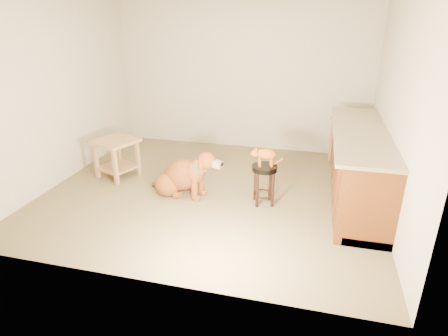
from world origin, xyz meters
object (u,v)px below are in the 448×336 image
(wood_stool, at_px, (346,138))
(golden_retriever, at_px, (183,176))
(side_table, at_px, (116,153))
(padded_stool, at_px, (264,177))
(tabby_kitten, at_px, (264,155))

(wood_stool, height_order, golden_retriever, wood_stool)
(side_table, bearing_deg, padded_stool, -8.30)
(side_table, height_order, tabby_kitten, tabby_kitten)
(wood_stool, relative_size, tabby_kitten, 1.91)
(padded_stool, xyz_separation_m, golden_retriever, (-1.11, -0.00, -0.11))
(golden_retriever, bearing_deg, tabby_kitten, 12.17)
(wood_stool, relative_size, golden_retriever, 0.69)
(side_table, height_order, golden_retriever, golden_retriever)
(wood_stool, bearing_deg, golden_retriever, -139.35)
(padded_stool, height_order, golden_retriever, golden_retriever)
(tabby_kitten, bearing_deg, golden_retriever, 162.82)
(padded_stool, distance_m, wood_stool, 2.17)
(padded_stool, xyz_separation_m, tabby_kitten, (-0.01, -0.00, 0.31))
(wood_stool, xyz_separation_m, tabby_kitten, (-1.10, -1.88, 0.28))
(tabby_kitten, bearing_deg, wood_stool, 42.73)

